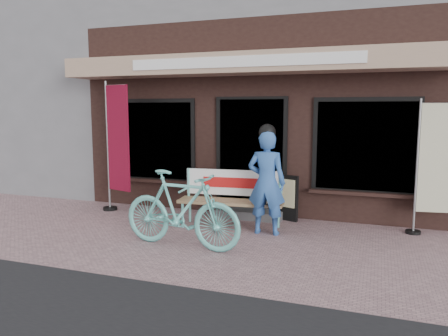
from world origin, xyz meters
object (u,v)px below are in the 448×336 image
at_px(bench, 232,194).
at_px(nobori_red, 116,145).
at_px(bicycle, 181,209).
at_px(menu_stand, 287,197).
at_px(person, 267,180).
at_px(nobori_cream, 432,166).

distance_m(bench, nobori_red, 2.52).
height_order(bench, bicycle, bicycle).
bearing_deg(menu_stand, bench, -119.34).
relative_size(person, nobori_red, 0.70).
xyz_separation_m(bench, nobori_red, (-2.40, 0.25, 0.73)).
height_order(bench, person, person).
xyz_separation_m(bench, person, (0.66, -0.24, 0.30)).
distance_m(nobori_red, nobori_cream, 5.50).
xyz_separation_m(bicycle, menu_stand, (1.12, 2.02, -0.14)).
xyz_separation_m(person, menu_stand, (0.15, 0.94, -0.44)).
relative_size(person, nobori_cream, 0.82).
height_order(person, nobori_red, nobori_red).
height_order(person, bicycle, person).
bearing_deg(bicycle, bench, -8.34).
xyz_separation_m(person, nobori_cream, (2.43, 0.82, 0.24)).
relative_size(person, menu_stand, 2.15).
height_order(bicycle, nobori_cream, nobori_cream).
distance_m(bench, menu_stand, 1.07).
relative_size(nobori_red, menu_stand, 3.07).
distance_m(nobori_cream, menu_stand, 2.39).
distance_m(person, bicycle, 1.49).
height_order(bench, nobori_red, nobori_red).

